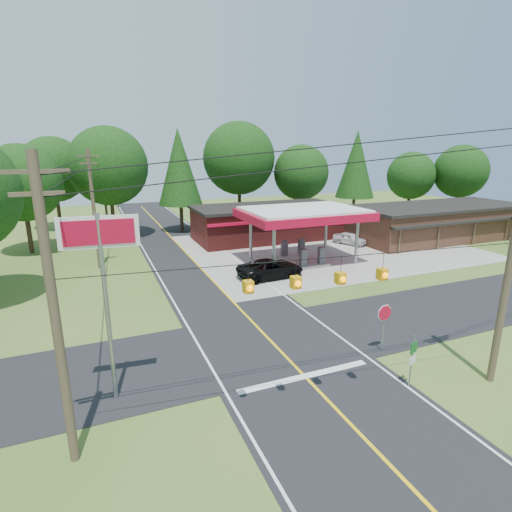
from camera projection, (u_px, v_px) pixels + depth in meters
name	position (u px, v px, depth m)	size (l,w,h in m)	color
ground	(272.00, 342.00, 21.26)	(120.00, 120.00, 0.00)	#3B5D20
main_highway	(272.00, 342.00, 21.26)	(8.00, 120.00, 0.02)	black
cross_road	(272.00, 342.00, 21.26)	(70.00, 7.00, 0.02)	black
lane_center_yellow	(272.00, 342.00, 21.26)	(0.15, 110.00, 0.00)	yellow
gas_canopy	(303.00, 215.00, 35.05)	(10.60, 7.40, 4.88)	gray
convenience_store	(267.00, 222.00, 44.94)	(16.40, 7.55, 3.80)	maroon
strip_building	(437.00, 221.00, 45.34)	(20.40, 8.75, 3.80)	#3C2218
utility_pole_near_right	(512.00, 251.00, 16.23)	(1.80, 0.30, 11.50)	#473828
utility_pole_near_left	(55.00, 315.00, 11.93)	(1.80, 0.30, 10.00)	#473828
utility_pole_far_left	(94.00, 208.00, 32.98)	(1.80, 0.30, 10.00)	#473828
utility_pole_north	(104.00, 192.00, 48.81)	(0.30, 0.30, 9.50)	#473828
overhead_beacons	(319.00, 261.00, 13.91)	(17.04, 2.04, 1.03)	black
treeline_backdrop	(182.00, 173.00, 41.00)	(70.27, 51.59, 13.30)	#332316
suv_car	(271.00, 269.00, 31.64)	(5.34, 5.34, 1.48)	black
sedan_car	(350.00, 239.00, 42.53)	(3.69, 3.69, 1.26)	silver
big_stop_sign	(102.00, 263.00, 14.98)	(2.87, 0.37, 7.73)	gray
octagonal_stop_sign	(384.00, 317.00, 19.84)	(0.88, 0.11, 2.54)	gray
route_sign_post	(413.00, 356.00, 16.91)	(0.49, 0.18, 2.46)	gray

